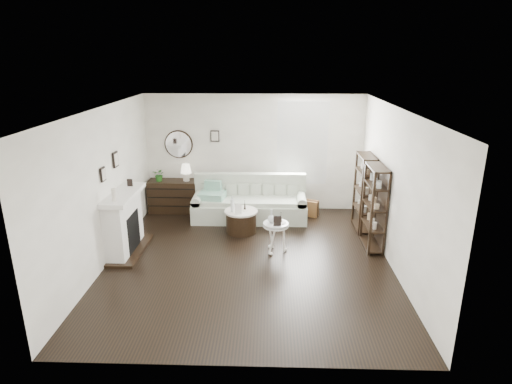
{
  "coord_description": "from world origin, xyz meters",
  "views": [
    {
      "loc": [
        0.35,
        -6.95,
        3.56
      ],
      "look_at": [
        0.1,
        0.8,
        1.04
      ],
      "focal_mm": 30.0,
      "sensor_mm": 36.0,
      "label": 1
    }
  ],
  "objects_px": {
    "drum_table": "(241,221)",
    "pedestal_table": "(276,225)",
    "sofa": "(250,204)",
    "dresser": "(173,196)"
  },
  "relations": [
    {
      "from": "dresser",
      "to": "pedestal_table",
      "type": "relative_size",
      "value": 1.95
    },
    {
      "from": "sofa",
      "to": "pedestal_table",
      "type": "relative_size",
      "value": 4.36
    },
    {
      "from": "drum_table",
      "to": "pedestal_table",
      "type": "height_order",
      "value": "pedestal_table"
    },
    {
      "from": "sofa",
      "to": "pedestal_table",
      "type": "distance_m",
      "value": 1.81
    },
    {
      "from": "sofa",
      "to": "drum_table",
      "type": "bearing_deg",
      "value": -99.89
    },
    {
      "from": "sofa",
      "to": "dresser",
      "type": "relative_size",
      "value": 2.24
    },
    {
      "from": "sofa",
      "to": "dresser",
      "type": "xyz_separation_m",
      "value": [
        -1.81,
        0.39,
        0.05
      ]
    },
    {
      "from": "dresser",
      "to": "drum_table",
      "type": "xyz_separation_m",
      "value": [
        1.67,
        -1.19,
        -0.13
      ]
    },
    {
      "from": "pedestal_table",
      "to": "drum_table",
      "type": "bearing_deg",
      "value": 127.87
    },
    {
      "from": "dresser",
      "to": "drum_table",
      "type": "distance_m",
      "value": 2.05
    }
  ]
}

